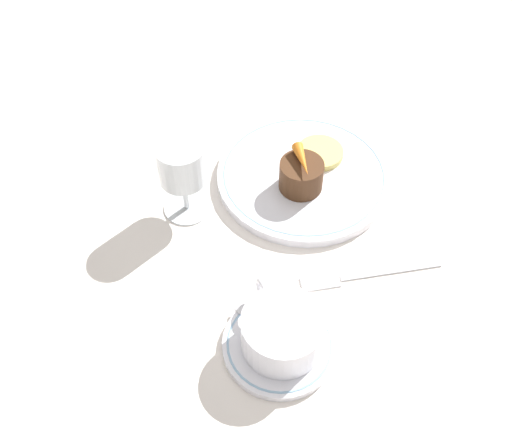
% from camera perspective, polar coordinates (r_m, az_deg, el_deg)
% --- Properties ---
extents(ground_plane, '(3.00, 3.00, 0.00)m').
position_cam_1_polar(ground_plane, '(0.86, 1.54, 2.00)').
color(ground_plane, white).
extents(dinner_plate, '(0.25, 0.25, 0.01)m').
position_cam_1_polar(dinner_plate, '(0.88, 4.54, 4.17)').
color(dinner_plate, white).
rests_on(dinner_plate, ground_plane).
extents(saucer, '(0.14, 0.14, 0.01)m').
position_cam_1_polar(saucer, '(0.72, 2.24, -11.84)').
color(saucer, white).
rests_on(saucer, ground_plane).
extents(coffee_cup, '(0.12, 0.10, 0.05)m').
position_cam_1_polar(coffee_cup, '(0.69, 2.51, -10.56)').
color(coffee_cup, white).
rests_on(coffee_cup, saucer).
extents(spoon, '(0.06, 0.10, 0.00)m').
position_cam_1_polar(spoon, '(0.73, 1.14, -8.76)').
color(spoon, silver).
rests_on(spoon, saucer).
extents(wine_glass, '(0.07, 0.07, 0.12)m').
position_cam_1_polar(wine_glass, '(0.79, -7.07, 4.89)').
color(wine_glass, silver).
rests_on(wine_glass, ground_plane).
extents(fork, '(0.05, 0.18, 0.01)m').
position_cam_1_polar(fork, '(0.78, 9.55, -5.31)').
color(fork, silver).
rests_on(fork, ground_plane).
extents(dessert_cake, '(0.06, 0.06, 0.04)m').
position_cam_1_polar(dessert_cake, '(0.84, 4.32, 4.19)').
color(dessert_cake, '#4C2D19').
rests_on(dessert_cake, dinner_plate).
extents(carrot_garnish, '(0.06, 0.03, 0.02)m').
position_cam_1_polar(carrot_garnish, '(0.82, 4.45, 5.66)').
color(carrot_garnish, orange).
rests_on(carrot_garnish, dessert_cake).
extents(pineapple_slice, '(0.07, 0.07, 0.01)m').
position_cam_1_polar(pineapple_slice, '(0.90, 6.11, 6.34)').
color(pineapple_slice, '#EFE075').
rests_on(pineapple_slice, dinner_plate).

